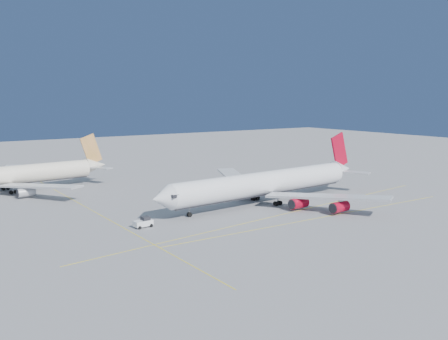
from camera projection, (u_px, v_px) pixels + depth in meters
ground at (272, 209)px, 131.49m from camera, size 500.00×500.00×0.00m
taxiway_lines at (212, 211)px, 128.56m from camera, size 118.86×140.00×0.02m
airliner_virgin at (268, 183)px, 138.68m from camera, size 74.09×66.28×18.27m
airliner_etihad at (10, 176)px, 154.29m from camera, size 64.68×59.50×16.87m
pushback_tug at (144, 222)px, 113.08m from camera, size 4.43×2.93×2.40m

